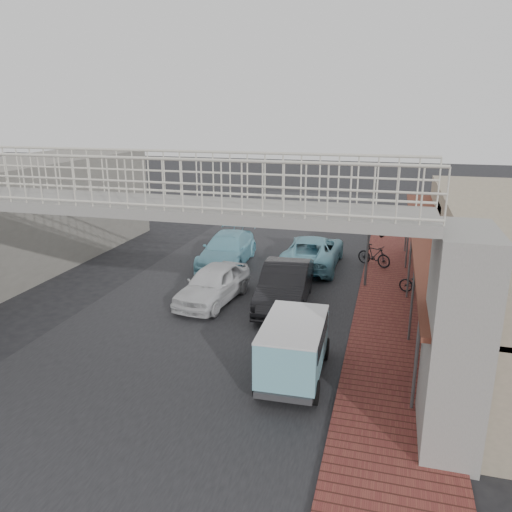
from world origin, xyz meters
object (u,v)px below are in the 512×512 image
Objects in this scene: dark_sedan at (285,285)px; angkot_van at (295,341)px; motorcycle_near at (420,284)px; angkot_far at (227,249)px; angkot_curb at (313,251)px; street_clock at (433,288)px; arrow_sign at (389,224)px; motorcycle_far at (374,255)px; white_hatchback at (213,284)px.

angkot_van reaches higher than dark_sedan.
dark_sedan is 3.00× the size of motorcycle_near.
angkot_far reaches higher than motorcycle_near.
dark_sedan reaches higher than angkot_curb.
angkot_far is at bearing 150.15° from street_clock.
angkot_van is 2.24× the size of motorcycle_near.
dark_sedan is at bearing -52.44° from angkot_far.
angkot_curb is 4.86m from arrow_sign.
angkot_far reaches higher than motorcycle_far.
motorcycle_far is (6.95, 1.34, -0.13)m from angkot_far.
angkot_van is at bearing -65.16° from angkot_far.
dark_sedan is 0.95× the size of angkot_far.
motorcycle_far is 9.69m from street_clock.
motorcycle_near is at bearing 20.70° from dark_sedan.
arrow_sign is (0.58, -3.20, 2.25)m from motorcycle_far.
angkot_curb is 3.26× the size of motorcycle_near.
white_hatchback is 4.90m from angkot_far.
dark_sedan is 0.92× the size of angkot_curb.
angkot_curb reaches higher than white_hatchback.
white_hatchback is at bearing -138.41° from arrow_sign.
white_hatchback is 6.41m from angkot_curb.
motorcycle_near is at bearing 62.48° from angkot_van.
white_hatchback is 0.82× the size of angkot_far.
angkot_curb is at bearing 94.48° from angkot_van.
dark_sedan is 4.93m from arrow_sign.
street_clock is at bearing -39.00° from dark_sedan.
angkot_curb is at bearing 68.47° from white_hatchback.
motorcycle_far is at bearing 7.39° from angkot_far.
motorcycle_far is at bearing 57.94° from dark_sedan.
dark_sedan is at bearing 179.79° from motorcycle_far.
motorcycle_near is at bearing 25.82° from white_hatchback.
angkot_curb is at bearing 83.62° from dark_sedan.
angkot_curb is at bearing 128.17° from motorcycle_far.
motorcycle_near is (5.07, 2.29, -0.28)m from dark_sedan.
angkot_van reaches higher than motorcycle_far.
white_hatchback is at bearing -175.68° from dark_sedan.
street_clock reaches higher than angkot_far.
motorcycle_far is (3.11, 5.74, -0.19)m from dark_sedan.
angkot_far is 8.03m from arrow_sign.
street_clock is (1.93, -9.32, 1.84)m from motorcycle_far.
angkot_far is 11.03m from angkot_van.
dark_sedan is 6.39m from street_clock.
white_hatchback is 8.65m from street_clock.
motorcycle_far is (5.92, 6.13, -0.11)m from white_hatchback.
motorcycle_near is 0.95× the size of motorcycle_far.
motorcycle_near is at bearing -122.16° from motorcycle_far.
street_clock reaches higher than motorcycle_near.
motorcycle_near is 0.58× the size of street_clock.
white_hatchback is 6.48m from angkot_van.
angkot_van is (1.15, -10.54, 0.38)m from angkot_curb.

